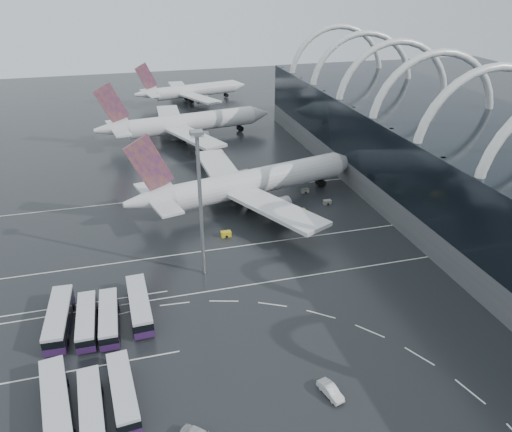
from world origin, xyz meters
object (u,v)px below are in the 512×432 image
object	(u,v)px
bus_row_near_b	(87,321)
bus_row_near_d	(139,305)
bus_row_near_a	(59,318)
airliner_main	(249,184)
gse_cart_belly_c	(226,234)
gse_cart_belly_d	(327,202)
airliner_gate_c	(190,91)
floodlight_mast	(200,188)
bus_row_far_c	(123,392)
bus_row_far_a	(56,403)
gse_cart_belly_e	(239,198)
gse_cart_belly_b	(305,191)
airliner_gate_b	(184,124)
bus_row_far_b	(92,409)
van_curve_c	(331,391)
bus_row_near_c	(109,318)
gse_cart_belly_a	(300,212)

from	to	relation	value
bus_row_near_b	bus_row_near_d	world-z (taller)	bus_row_near_d
bus_row_near_a	bus_row_near_d	xyz separation A→B (m)	(12.42, 0.26, -0.03)
airliner_main	gse_cart_belly_c	xyz separation A→B (m)	(-8.78, -14.51, -4.70)
bus_row_near_b	gse_cart_belly_d	bearing A→B (deg)	-58.59
airliner_gate_c	floodlight_mast	bearing A→B (deg)	-111.02
airliner_gate_c	bus_row_far_c	distance (m)	163.76
bus_row_far_a	gse_cart_belly_e	distance (m)	68.80
bus_row_near_d	gse_cart_belly_b	world-z (taller)	bus_row_near_d
bus_row_near_d	gse_cart_belly_b	size ratio (longest dim) A/B	7.31
bus_row_far_a	bus_row_near_a	bearing A→B (deg)	-5.29
airliner_gate_c	floodlight_mast	distance (m)	134.18
bus_row_near_b	bus_row_near_d	size ratio (longest dim) A/B	0.89
bus_row_near_d	bus_row_far_a	bearing A→B (deg)	145.60
airliner_gate_b	bus_row_far_c	world-z (taller)	airliner_gate_b
bus_row_far_b	gse_cart_belly_c	xyz separation A→B (m)	(26.48, 42.38, -1.12)
gse_cart_belly_b	gse_cart_belly_c	xyz separation A→B (m)	(-24.26, -17.17, 0.06)
bus_row_near_b	bus_row_far_c	xyz separation A→B (m)	(5.01, -16.67, 0.07)
bus_row_far_b	gse_cart_belly_e	distance (m)	68.32
floodlight_mast	gse_cart_belly_e	xyz separation A→B (m)	(13.88, 29.85, -16.71)
bus_row_far_a	gse_cart_belly_d	distance (m)	76.21
gse_cart_belly_b	gse_cart_belly_e	bearing A→B (deg)	179.89
airliner_main	airliner_gate_b	xyz separation A→B (m)	(-7.72, 54.74, -0.11)
bus_row_near_d	van_curve_c	distance (m)	33.84
airliner_gate_b	gse_cart_belly_c	distance (m)	69.41
bus_row_far_b	gse_cart_belly_b	size ratio (longest dim) A/B	6.71
bus_row_far_c	gse_cart_belly_b	world-z (taller)	bus_row_far_c
bus_row_far_c	van_curve_c	distance (m)	27.33
van_curve_c	bus_row_near_c	bearing A→B (deg)	126.70
bus_row_far_c	bus_row_near_b	bearing A→B (deg)	11.61
gse_cart_belly_c	bus_row_near_b	bearing A→B (deg)	-139.10
airliner_gate_b	bus_row_far_b	world-z (taller)	airliner_gate_b
gse_cart_belly_a	airliner_gate_b	bearing A→B (deg)	105.46
bus_row_near_a	gse_cart_belly_a	world-z (taller)	bus_row_near_a
bus_row_far_a	bus_row_far_c	xyz separation A→B (m)	(8.22, -0.23, -0.16)
van_curve_c	floodlight_mast	xyz separation A→B (m)	(-11.02, 34.00, 16.51)
bus_row_far_b	gse_cart_belly_e	size ratio (longest dim) A/B	6.62
bus_row_near_c	gse_cart_belly_b	bearing A→B (deg)	-49.01
airliner_main	airliner_gate_c	xyz separation A→B (m)	(2.16, 105.22, -0.86)
gse_cart_belly_a	floodlight_mast	bearing A→B (deg)	-144.76
airliner_main	floodlight_mast	size ratio (longest dim) A/B	2.25
airliner_gate_c	gse_cart_belly_e	xyz separation A→B (m)	(-4.01, -102.52, -3.90)
bus_row_near_a	van_curve_c	world-z (taller)	bus_row_near_a
bus_row_far_b	gse_cart_belly_d	bearing A→B (deg)	-50.27
gse_cart_belly_a	van_curve_c	bearing A→B (deg)	-105.68
gse_cart_belly_c	bus_row_far_a	bearing A→B (deg)	-127.36
floodlight_mast	gse_cart_belly_c	bearing A→B (deg)	61.18
bus_row_far_b	gse_cart_belly_a	distance (m)	65.82
bus_row_near_c	gse_cart_belly_b	world-z (taller)	bus_row_near_c
bus_row_far_b	van_curve_c	distance (m)	30.85
bus_row_near_a	van_curve_c	bearing A→B (deg)	-121.41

